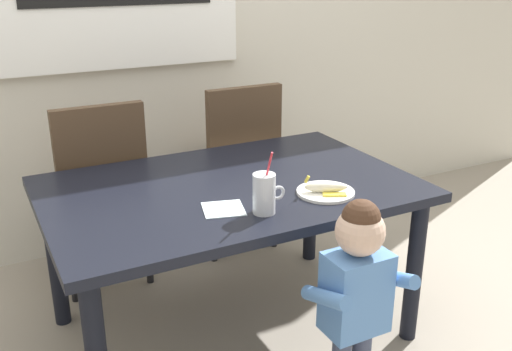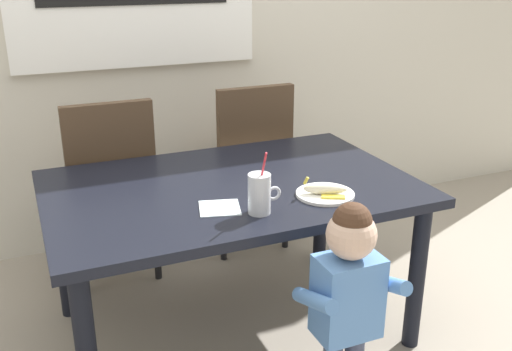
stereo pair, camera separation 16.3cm
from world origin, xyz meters
TOP-DOWN VIEW (x-y plane):
  - ground_plane at (0.00, 0.00)m, footprint 24.00×24.00m
  - dining_table at (0.00, 0.00)m, footprint 1.50×0.98m
  - dining_chair_left at (-0.39, 0.67)m, footprint 0.44×0.45m
  - dining_chair_right at (0.37, 0.73)m, footprint 0.44×0.44m
  - toddler_standing at (0.19, -0.64)m, footprint 0.33×0.24m
  - milk_cup at (-0.00, -0.31)m, footprint 0.13×0.09m
  - snack_plate at (0.30, -0.26)m, footprint 0.23×0.23m
  - peeled_banana at (0.29, -0.28)m, footprint 0.17×0.14m
  - paper_napkin at (-0.13, -0.22)m, footprint 0.18×0.18m

SIDE VIEW (x-z plane):
  - ground_plane at x=0.00m, z-range 0.00..0.00m
  - toddler_standing at x=0.19m, z-range 0.11..0.95m
  - dining_chair_left at x=-0.39m, z-range 0.06..1.02m
  - dining_chair_right at x=0.37m, z-range 0.06..1.02m
  - dining_table at x=0.00m, z-range 0.27..0.97m
  - paper_napkin at x=-0.13m, z-range 0.70..0.71m
  - snack_plate at x=0.30m, z-range 0.70..0.72m
  - peeled_banana at x=0.29m, z-range 0.70..0.77m
  - milk_cup at x=0.00m, z-range 0.65..0.89m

